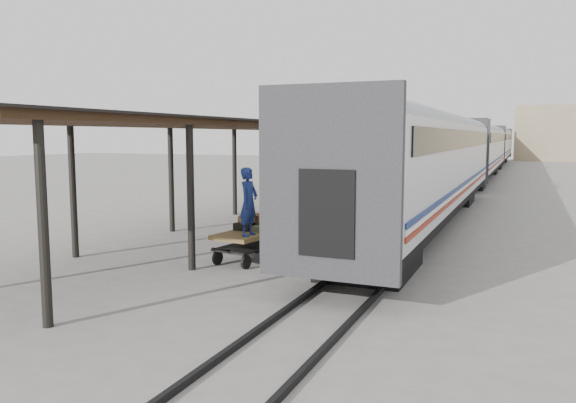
{
  "coord_description": "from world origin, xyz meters",
  "views": [
    {
      "loc": [
        6.91,
        -14.71,
        3.62
      ],
      "look_at": [
        0.48,
        0.35,
        1.7
      ],
      "focal_mm": 35.0,
      "sensor_mm": 36.0,
      "label": 1
    }
  ],
  "objects_px": {
    "pedestrian": "(324,184)",
    "porter": "(249,202)",
    "luggage_tug": "(362,189)",
    "baggage_cart": "(252,239)"
  },
  "relations": [
    {
      "from": "baggage_cart",
      "to": "pedestrian",
      "type": "bearing_deg",
      "value": 111.15
    },
    {
      "from": "pedestrian",
      "to": "luggage_tug",
      "type": "bearing_deg",
      "value": -145.7
    },
    {
      "from": "luggage_tug",
      "to": "baggage_cart",
      "type": "bearing_deg",
      "value": -89.26
    },
    {
      "from": "pedestrian",
      "to": "porter",
      "type": "bearing_deg",
      "value": 100.92
    },
    {
      "from": "porter",
      "to": "pedestrian",
      "type": "height_order",
      "value": "porter"
    },
    {
      "from": "pedestrian",
      "to": "baggage_cart",
      "type": "bearing_deg",
      "value": 100.52
    },
    {
      "from": "luggage_tug",
      "to": "porter",
      "type": "bearing_deg",
      "value": -88.6
    },
    {
      "from": "baggage_cart",
      "to": "luggage_tug",
      "type": "xyz_separation_m",
      "value": [
        -1.32,
        16.53,
        -0.02
      ]
    },
    {
      "from": "porter",
      "to": "pedestrian",
      "type": "relative_size",
      "value": 1.0
    },
    {
      "from": "baggage_cart",
      "to": "pedestrian",
      "type": "height_order",
      "value": "pedestrian"
    }
  ]
}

